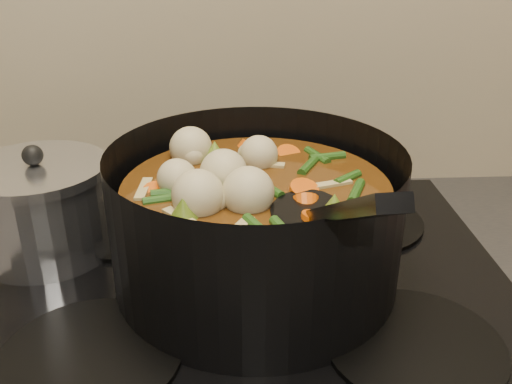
{
  "coord_description": "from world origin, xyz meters",
  "views": [
    {
      "loc": [
        -0.02,
        1.36,
        1.32
      ],
      "look_at": [
        0.01,
        1.93,
        1.04
      ],
      "focal_mm": 40.0,
      "sensor_mm": 36.0,
      "label": 1
    }
  ],
  "objects": [
    {
      "name": "stovetop",
      "position": [
        0.0,
        1.93,
        0.92
      ],
      "size": [
        0.62,
        0.54,
        0.03
      ],
      "color": "black",
      "rests_on": "counter"
    },
    {
      "name": "stockpot",
      "position": [
        0.01,
        1.93,
        1.01
      ],
      "size": [
        0.36,
        0.46,
        0.24
      ],
      "rotation": [
        0.0,
        0.0,
        -0.13
      ],
      "color": "black",
      "rests_on": "stovetop"
    },
    {
      "name": "saucepan",
      "position": [
        -0.26,
        2.01,
        0.99
      ],
      "size": [
        0.18,
        0.18,
        0.14
      ],
      "rotation": [
        0.0,
        0.0,
        -0.01
      ],
      "color": "silver",
      "rests_on": "stovetop"
    }
  ]
}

